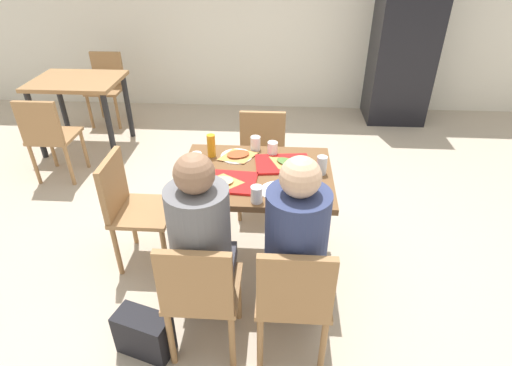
{
  "coord_description": "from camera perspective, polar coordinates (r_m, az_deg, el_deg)",
  "views": [
    {
      "loc": [
        0.14,
        -2.28,
        2.13
      ],
      "look_at": [
        0.0,
        0.0,
        0.7
      ],
      "focal_mm": 28.8,
      "sensor_mm": 36.0,
      "label": 1
    }
  ],
  "objects": [
    {
      "name": "ground_plane",
      "position": [
        3.13,
        -0.0,
        -11.07
      ],
      "size": [
        10.0,
        10.0,
        0.02
      ],
      "primitive_type": "cube",
      "color": "#B7A893"
    },
    {
      "name": "person_in_brown_jacket",
      "position": [
        2.16,
        5.53,
        -8.12
      ],
      "size": [
        0.32,
        0.42,
        1.26
      ],
      "color": "#383842",
      "rests_on": "ground_plane"
    },
    {
      "name": "chair_near_left",
      "position": [
        2.26,
        -7.73,
        -14.63
      ],
      "size": [
        0.4,
        0.4,
        0.85
      ],
      "color": "#9E7247",
      "rests_on": "ground_plane"
    },
    {
      "name": "person_in_red",
      "position": [
        2.2,
        -7.54,
        -7.56
      ],
      "size": [
        0.32,
        0.42,
        1.26
      ],
      "color": "#383842",
      "rests_on": "ground_plane"
    },
    {
      "name": "chair_near_right",
      "position": [
        2.23,
        5.26,
        -15.29
      ],
      "size": [
        0.4,
        0.4,
        0.85
      ],
      "color": "#9E7247",
      "rests_on": "ground_plane"
    },
    {
      "name": "pizza_slice_a",
      "position": [
        2.53,
        -4.72,
        0.23
      ],
      "size": [
        0.21,
        0.17,
        0.02
      ],
      "color": "#C68C47",
      "rests_on": "tray_red_near"
    },
    {
      "name": "plastic_cup_a",
      "position": [
        2.92,
        -0.08,
        5.53
      ],
      "size": [
        0.07,
        0.07,
        0.1
      ],
      "primitive_type": "cylinder",
      "color": "white",
      "rests_on": "main_table"
    },
    {
      "name": "pizza_slice_b",
      "position": [
        2.73,
        4.34,
        2.85
      ],
      "size": [
        0.26,
        0.24,
        0.02
      ],
      "color": "#C68C47",
      "rests_on": "tray_red_far"
    },
    {
      "name": "plastic_cup_d",
      "position": [
        2.84,
        2.31,
        4.77
      ],
      "size": [
        0.07,
        0.07,
        0.1
      ],
      "primitive_type": "cylinder",
      "color": "white",
      "rests_on": "main_table"
    },
    {
      "name": "background_chair_near",
      "position": [
        4.3,
        -26.86,
        6.12
      ],
      "size": [
        0.4,
        0.4,
        0.85
      ],
      "color": "#9E7247",
      "rests_on": "ground_plane"
    },
    {
      "name": "background_chair_far",
      "position": [
        5.52,
        -19.98,
        12.94
      ],
      "size": [
        0.4,
        0.4,
        0.85
      ],
      "color": "#9E7247",
      "rests_on": "ground_plane"
    },
    {
      "name": "paper_plate_center",
      "position": [
        2.85,
        -2.71,
        3.74
      ],
      "size": [
        0.22,
        0.22,
        0.01
      ],
      "primitive_type": "cylinder",
      "color": "white",
      "rests_on": "main_table"
    },
    {
      "name": "main_table",
      "position": [
        2.72,
        -0.0,
        -0.78
      ],
      "size": [
        0.99,
        0.76,
        0.78
      ],
      "color": "brown",
      "rests_on": "ground_plane"
    },
    {
      "name": "background_table",
      "position": [
        4.84,
        -23.4,
        11.58
      ],
      "size": [
        0.9,
        0.7,
        0.78
      ],
      "color": "#9E7247",
      "rests_on": "ground_plane"
    },
    {
      "name": "pizza_slice_c",
      "position": [
        2.84,
        -2.51,
        3.93
      ],
      "size": [
        0.27,
        0.24,
        0.02
      ],
      "color": "#C68C47",
      "rests_on": "paper_plate_center"
    },
    {
      "name": "foil_bundle",
      "position": [
        2.67,
        -9.04,
        2.41
      ],
      "size": [
        0.1,
        0.1,
        0.1
      ],
      "primitive_type": "sphere",
      "color": "silver",
      "rests_on": "main_table"
    },
    {
      "name": "drink_fridge",
      "position": [
        5.46,
        19.86,
        17.81
      ],
      "size": [
        0.7,
        0.6,
        1.9
      ],
      "primitive_type": "cube",
      "color": "black",
      "rests_on": "ground_plane"
    },
    {
      "name": "chair_left_end",
      "position": [
        2.99,
        -17.06,
        -2.77
      ],
      "size": [
        0.4,
        0.4,
        0.85
      ],
      "color": "#9E7247",
      "rests_on": "ground_plane"
    },
    {
      "name": "condiment_bottle",
      "position": [
        2.83,
        -6.23,
        5.18
      ],
      "size": [
        0.06,
        0.06,
        0.16
      ],
      "primitive_type": "cylinder",
      "color": "orange",
      "rests_on": "main_table"
    },
    {
      "name": "tray_red_far",
      "position": [
        2.75,
        3.75,
        2.66
      ],
      "size": [
        0.39,
        0.3,
        0.02
      ],
      "primitive_type": "cube",
      "rotation": [
        0.0,
        0.0,
        0.12
      ],
      "color": "red",
      "rests_on": "main_table"
    },
    {
      "name": "soda_can",
      "position": [
        2.65,
        9.11,
        2.46
      ],
      "size": [
        0.07,
        0.07,
        0.12
      ],
      "primitive_type": "cylinder",
      "color": "#B7BCC6",
      "rests_on": "main_table"
    },
    {
      "name": "plastic_cup_c",
      "position": [
        2.73,
        -8.22,
        3.19
      ],
      "size": [
        0.07,
        0.07,
        0.1
      ],
      "primitive_type": "cylinder",
      "color": "white",
      "rests_on": "main_table"
    },
    {
      "name": "plastic_cup_b",
      "position": [
        2.35,
        0.1,
        -1.58
      ],
      "size": [
        0.07,
        0.07,
        0.1
      ],
      "primitive_type": "cylinder",
      "color": "white",
      "rests_on": "main_table"
    },
    {
      "name": "paper_plate_near_edge",
      "position": [
        2.47,
        3.11,
        -1.09
      ],
      "size": [
        0.22,
        0.22,
        0.01
      ],
      "primitive_type": "cylinder",
      "color": "white",
      "rests_on": "main_table"
    },
    {
      "name": "chair_far_side",
      "position": [
        3.46,
        0.81,
        3.85
      ],
      "size": [
        0.4,
        0.4,
        0.85
      ],
      "color": "#9E7247",
      "rests_on": "ground_plane"
    },
    {
      "name": "tray_red_near",
      "position": [
        2.55,
        -4.06,
        0.17
      ],
      "size": [
        0.38,
        0.28,
        0.02
      ],
      "primitive_type": "cube",
      "rotation": [
        0.0,
        0.0,
        -0.07
      ],
      "color": "red",
      "rests_on": "main_table"
    },
    {
      "name": "handbag",
      "position": [
        2.6,
        -15.26,
        -19.53
      ],
      "size": [
        0.35,
        0.25,
        0.28
      ],
      "primitive_type": "cube",
      "rotation": [
        0.0,
        0.0,
        -0.3
      ],
      "color": "black",
      "rests_on": "ground_plane"
    }
  ]
}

